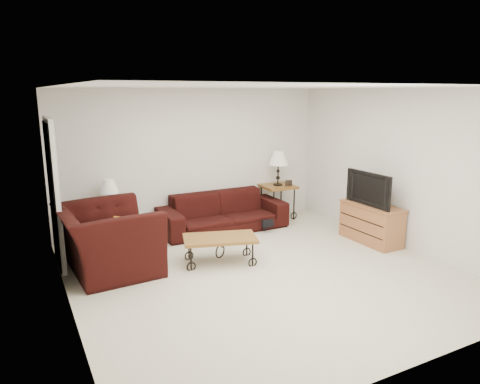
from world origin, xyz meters
name	(u,v)px	position (x,y,z in m)	size (l,w,h in m)	color
ground	(263,272)	(0.00, 0.00, 0.00)	(5.00, 5.00, 0.00)	beige
wall_back	(194,159)	(0.00, 2.50, 1.25)	(5.00, 0.02, 2.50)	silver
wall_front	(417,238)	(0.00, -2.50, 1.25)	(5.00, 0.02, 2.50)	silver
wall_left	(63,206)	(-2.50, 0.00, 1.25)	(0.02, 5.00, 2.50)	silver
wall_right	(401,169)	(2.50, 0.00, 1.25)	(0.02, 5.00, 2.50)	silver
ceiling	(266,87)	(0.00, 0.00, 2.50)	(5.00, 5.00, 0.00)	white
doorway	(53,195)	(-2.47, 1.65, 1.02)	(0.08, 0.94, 2.04)	black
sofa	(223,212)	(0.34, 2.02, 0.33)	(2.28, 0.89, 0.67)	black
side_table_left	(112,227)	(-1.59, 2.20, 0.27)	(0.49, 0.49, 0.54)	brown
side_table_right	(277,202)	(1.61, 2.20, 0.33)	(0.61, 0.61, 0.67)	brown
lamp_left	(110,196)	(-1.59, 2.20, 0.80)	(0.30, 0.30, 0.54)	black
lamp_right	(278,168)	(1.61, 2.20, 1.00)	(0.38, 0.38, 0.67)	black
photo_frame_left	(103,212)	(-1.74, 2.05, 0.58)	(0.11, 0.01, 0.09)	black
photo_frame_right	(289,183)	(1.76, 2.05, 0.72)	(0.13, 0.02, 0.11)	black
coffee_table	(220,250)	(-0.38, 0.60, 0.20)	(1.04, 0.57, 0.39)	brown
armchair	(108,239)	(-1.88, 1.06, 0.46)	(1.41, 1.23, 0.92)	black
throw_pillow	(119,234)	(-1.72, 1.01, 0.52)	(0.41, 0.11, 0.41)	#B76217
tv_stand	(371,223)	(2.23, 0.29, 0.32)	(0.44, 1.06, 0.64)	#A96A3E
television	(372,188)	(2.21, 0.29, 0.91)	(0.95, 0.12, 0.55)	black
backpack	(264,220)	(0.96, 1.59, 0.21)	(0.33, 0.25, 0.42)	black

